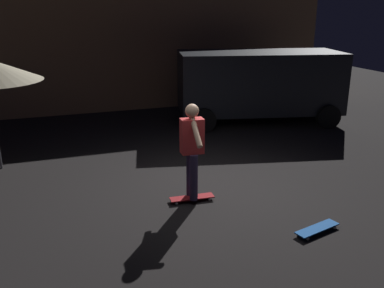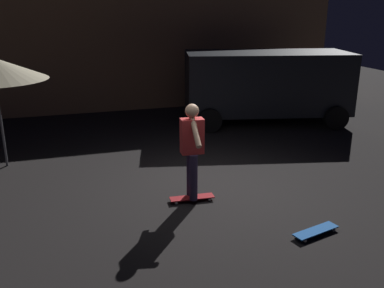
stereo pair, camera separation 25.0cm
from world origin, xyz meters
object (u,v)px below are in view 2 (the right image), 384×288
Objects in this scene: skateboard_ridden at (192,198)px; skateboard_spare at (316,231)px; skater at (192,145)px; parked_van at (267,83)px.

skateboard_spare is (1.44, -1.65, 0.00)m from skateboard_ridden.
skateboard_ridden is at bearing 131.13° from skateboard_spare.
skateboard_ridden is 0.47× the size of skater.
skateboard_ridden is at bearing 180.00° from skater.
skateboard_spare is 0.48× the size of skater.
skater reaches higher than skateboard_ridden.
skateboard_ridden is (-3.63, -4.50, -1.11)m from parked_van.
skateboard_spare is (-2.19, -6.14, -1.11)m from parked_van.
skater is (0.00, 0.00, 0.98)m from skateboard_ridden.
skater is at bearing 131.13° from skateboard_spare.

